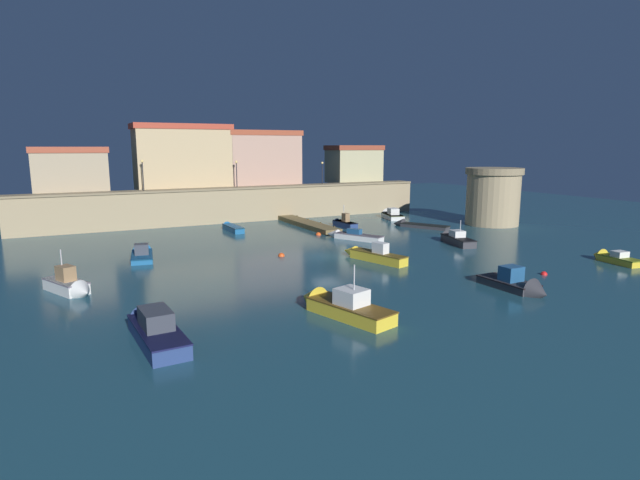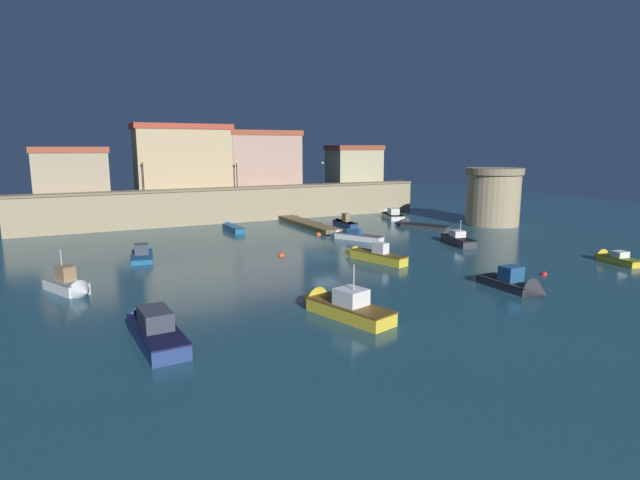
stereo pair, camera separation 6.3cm
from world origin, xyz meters
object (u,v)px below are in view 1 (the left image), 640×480
object	(u,v)px
quay_lamp_2	(322,169)
mooring_buoy_2	(318,235)
moored_boat_7	(70,285)
moored_boat_10	(343,223)
moored_boat_1	(454,238)
moored_boat_5	(391,215)
mooring_buoy_0	(281,256)
moored_boat_8	(231,227)
quay_lamp_0	(143,170)
moored_boat_11	(339,305)
moored_boat_9	(142,253)
moored_boat_4	(519,285)
quay_lamp_1	(237,170)
moored_boat_0	(613,258)
moored_boat_2	(372,255)
moored_boat_3	(153,327)
moored_boat_12	(351,236)
moored_boat_6	(415,225)
fortress_tower	(493,196)
mooring_buoy_1	(544,275)

from	to	relation	value
quay_lamp_2	mooring_buoy_2	size ratio (longest dim) A/B	5.12
moored_boat_7	moored_boat_10	size ratio (longest dim) A/B	0.96
moored_boat_1	moored_boat_5	world-z (taller)	moored_boat_1
mooring_buoy_0	moored_boat_8	bearing A→B (deg)	88.88
quay_lamp_0	moored_boat_1	xyz separation A→B (m)	(26.80, -25.10, -6.50)
moored_boat_5	moored_boat_11	xyz separation A→B (m)	(-26.76, -33.20, 0.13)
moored_boat_1	moored_boat_9	xyz separation A→B (m)	(-29.76, 7.57, -0.13)
moored_boat_4	moored_boat_10	size ratio (longest dim) A/B	1.04
moored_boat_8	moored_boat_7	bearing A→B (deg)	137.74
quay_lamp_1	moored_boat_9	bearing A→B (deg)	-130.01
moored_boat_0	moored_boat_2	xyz separation A→B (m)	(-18.17, 9.93, 0.16)
moored_boat_11	moored_boat_4	bearing A→B (deg)	-111.58
moored_boat_3	moored_boat_11	distance (m)	10.50
moored_boat_1	mooring_buoy_2	distance (m)	14.85
quay_lamp_1	moored_boat_0	world-z (taller)	quay_lamp_1
moored_boat_7	mooring_buoy_0	size ratio (longest dim) A/B	8.14
mooring_buoy_0	moored_boat_4	bearing A→B (deg)	-60.56
quay_lamp_0	moored_boat_4	world-z (taller)	quay_lamp_0
quay_lamp_1	moored_boat_5	bearing A→B (deg)	-17.94
moored_boat_10	mooring_buoy_0	size ratio (longest dim) A/B	8.52
moored_boat_5	mooring_buoy_0	world-z (taller)	moored_boat_5
moored_boat_12	mooring_buoy_2	bearing A→B (deg)	-1.89
moored_boat_0	moored_boat_9	xyz separation A→B (m)	(-35.84, 20.68, -0.01)
quay_lamp_0	moored_boat_11	distance (m)	40.52
moored_boat_5	moored_boat_7	world-z (taller)	moored_boat_7
moored_boat_4	quay_lamp_1	bearing A→B (deg)	-171.38
quay_lamp_1	moored_boat_0	size ratio (longest dim) A/B	0.75
moored_boat_11	moored_boat_1	bearing A→B (deg)	-72.08
moored_boat_12	mooring_buoy_2	world-z (taller)	moored_boat_12
quay_lamp_2	moored_boat_5	xyz separation A→B (m)	(7.39, -6.49, -6.22)
moored_boat_1	moored_boat_6	world-z (taller)	moored_boat_1
moored_boat_9	quay_lamp_1	bearing A→B (deg)	-31.50
moored_boat_4	moored_boat_3	bearing A→B (deg)	-96.39
moored_boat_12	moored_boat_6	bearing A→B (deg)	-99.18
quay_lamp_0	moored_boat_11	world-z (taller)	quay_lamp_0
moored_boat_1	moored_boat_4	size ratio (longest dim) A/B	1.19
moored_boat_5	moored_boat_8	bearing A→B (deg)	107.69
quay_lamp_2	moored_boat_10	distance (m)	12.60
quay_lamp_2	moored_boat_9	distance (m)	33.12
quay_lamp_0	moored_boat_1	bearing A→B (deg)	-43.12
moored_boat_6	moored_boat_5	bearing A→B (deg)	-41.51
fortress_tower	moored_boat_1	size ratio (longest dim) A/B	1.12
quay_lamp_1	moored_boat_2	size ratio (longest dim) A/B	0.49
moored_boat_6	moored_boat_7	size ratio (longest dim) A/B	1.45
moored_boat_0	moored_boat_10	bearing A→B (deg)	29.26
moored_boat_0	moored_boat_6	size ratio (longest dim) A/B	0.64
quay_lamp_1	moored_boat_9	xyz separation A→B (m)	(-14.72, -17.53, -6.48)
mooring_buoy_2	mooring_buoy_0	bearing A→B (deg)	-133.40
moored_boat_0	moored_boat_8	bearing A→B (deg)	45.00
mooring_buoy_0	mooring_buoy_1	world-z (taller)	mooring_buoy_0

